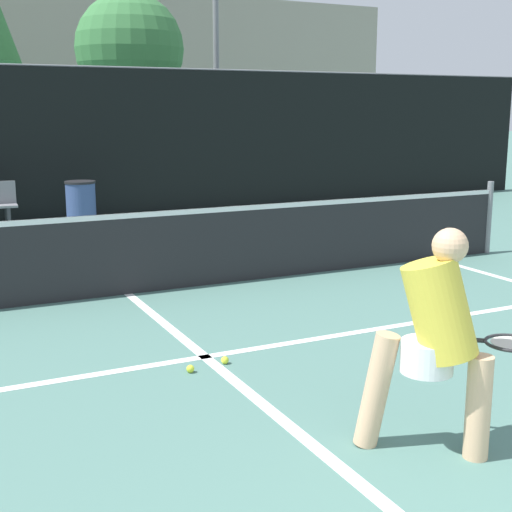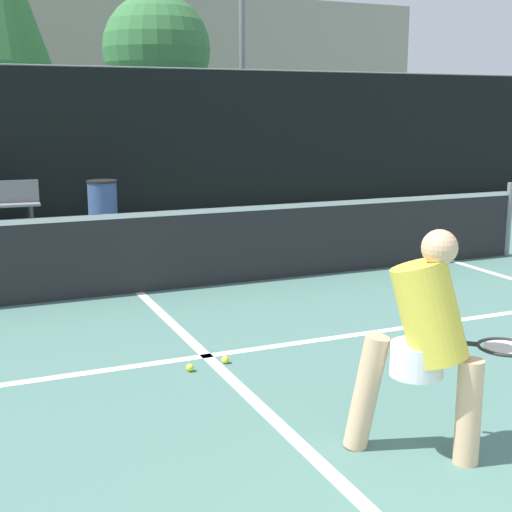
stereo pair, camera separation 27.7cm
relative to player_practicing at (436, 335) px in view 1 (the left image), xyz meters
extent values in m
cube|color=white|center=(-0.62, 2.24, -0.76)|extent=(8.25, 0.10, 0.01)
cube|color=white|center=(-0.62, 1.61, -0.76)|extent=(0.10, 6.03, 0.01)
cylinder|color=slate|center=(4.88, 4.63, -0.23)|extent=(0.09, 0.09, 1.07)
cube|color=#232326|center=(-0.62, 4.63, -0.29)|extent=(11.00, 0.02, 0.95)
cube|color=white|center=(-0.62, 4.63, 0.15)|extent=(11.00, 0.03, 0.06)
cube|color=black|center=(-0.62, 10.79, 0.67)|extent=(24.00, 0.06, 2.88)
cylinder|color=slate|center=(-0.62, 10.79, 2.14)|extent=(24.00, 0.04, 0.04)
cylinder|color=#DBAD84|center=(0.20, -0.18, -0.44)|extent=(0.15, 0.15, 0.66)
cylinder|color=#DBAD84|center=(-0.26, 0.22, -0.39)|extent=(0.31, 0.30, 0.77)
cylinder|color=white|center=(-0.04, 0.03, -0.14)|extent=(0.32, 0.32, 0.20)
cylinder|color=yellow|center=(0.01, -0.01, 0.16)|extent=(0.47, 0.44, 0.71)
sphere|color=#DBAD84|center=(0.04, -0.04, 0.56)|extent=(0.21, 0.21, 0.21)
cylinder|color=#262628|center=(0.28, 0.08, -0.09)|extent=(0.25, 0.22, 0.03)
torus|color=#262628|center=(0.51, -0.12, -0.09)|extent=(0.48, 0.48, 0.02)
cylinder|color=beige|center=(0.51, -0.12, -0.09)|extent=(0.37, 0.37, 0.01)
sphere|color=#D1E033|center=(-0.87, 1.95, -0.73)|extent=(0.07, 0.07, 0.07)
sphere|color=#D1E033|center=(-0.53, 2.01, -0.73)|extent=(0.07, 0.07, 0.07)
cube|color=#333338|center=(-1.28, 9.85, -0.55)|extent=(0.06, 0.32, 0.44)
cylinder|color=#384C7F|center=(0.00, 9.82, -0.38)|extent=(0.53, 0.53, 0.78)
cylinder|color=black|center=(0.00, 9.82, 0.03)|extent=(0.56, 0.56, 0.04)
cube|color=#B7B7BC|center=(2.96, 15.07, -0.33)|extent=(1.60, 4.46, 0.87)
cube|color=#1E2328|center=(2.96, 14.85, 0.39)|extent=(1.35, 2.67, 0.58)
cylinder|color=black|center=(3.68, 16.50, -0.47)|extent=(0.18, 0.60, 0.60)
cylinder|color=black|center=(3.68, 13.64, -0.47)|extent=(0.18, 0.60, 0.60)
cylinder|color=slate|center=(5.00, 15.20, 3.53)|extent=(0.16, 0.16, 8.60)
cylinder|color=brown|center=(2.92, 16.31, 0.57)|extent=(0.28, 0.28, 2.68)
sphere|color=#38753D|center=(2.92, 16.31, 2.95)|extent=(2.95, 2.95, 2.95)
camera|label=1|loc=(-2.81, -3.24, 1.36)|focal=50.00mm
camera|label=2|loc=(-2.55, -3.36, 1.36)|focal=50.00mm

